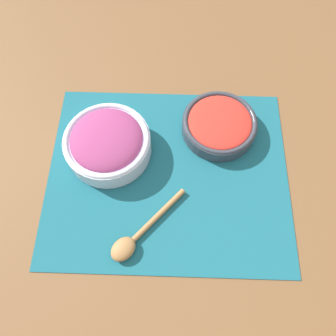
# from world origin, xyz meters

# --- Properties ---
(ground_plane) EXTENTS (3.00, 3.00, 0.00)m
(ground_plane) POSITION_xyz_m (0.00, 0.00, 0.00)
(ground_plane) COLOR brown
(placemat) EXTENTS (0.55, 0.45, 0.00)m
(placemat) POSITION_xyz_m (0.00, 0.00, 0.00)
(placemat) COLOR #195B6B
(placemat) RESTS_ON ground_plane
(onion_bowl) EXTENTS (0.20, 0.20, 0.07)m
(onion_bowl) POSITION_xyz_m (-0.14, 0.06, 0.04)
(onion_bowl) COLOR silver
(onion_bowl) RESTS_ON placemat
(tomato_bowl) EXTENTS (0.18, 0.18, 0.04)m
(tomato_bowl) POSITION_xyz_m (0.12, 0.12, 0.03)
(tomato_bowl) COLOR #333842
(tomato_bowl) RESTS_ON placemat
(wooden_spoon) EXTENTS (0.16, 0.17, 0.02)m
(wooden_spoon) POSITION_xyz_m (-0.07, -0.15, 0.01)
(wooden_spoon) COLOR #9E7042
(wooden_spoon) RESTS_ON placemat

